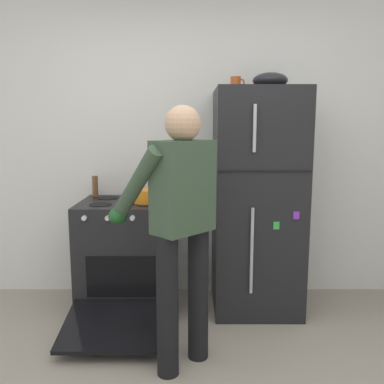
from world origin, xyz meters
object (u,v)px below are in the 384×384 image
(stove_range, at_px, (128,256))
(pepper_mill, at_px, (95,186))
(refrigerator, at_px, (257,201))
(coffee_mug, at_px, (236,83))
(mixing_bowl, at_px, (270,81))
(person_cook, at_px, (179,215))
(red_pot, at_px, (146,195))

(stove_range, relative_size, pepper_mill, 6.78)
(refrigerator, distance_m, coffee_mug, 0.95)
(pepper_mill, relative_size, mixing_bowl, 0.66)
(person_cook, height_order, pepper_mill, person_cook)
(refrigerator, xyz_separation_m, stove_range, (-1.04, -0.02, -0.45))
(red_pot, distance_m, coffee_mug, 1.13)
(stove_range, distance_m, pepper_mill, 0.66)
(person_cook, bearing_deg, coffee_mug, 64.81)
(red_pot, bearing_deg, person_cook, -70.23)
(mixing_bowl, bearing_deg, stove_range, -179.10)
(stove_range, bearing_deg, refrigerator, 0.95)
(refrigerator, distance_m, stove_range, 1.14)
(stove_range, height_order, coffee_mug, coffee_mug)
(refrigerator, relative_size, stove_range, 1.47)
(coffee_mug, relative_size, pepper_mill, 0.63)
(refrigerator, height_order, pepper_mill, refrigerator)
(pepper_mill, bearing_deg, coffee_mug, -7.33)
(refrigerator, height_order, mixing_bowl, mixing_bowl)
(red_pot, bearing_deg, mixing_bowl, 2.97)
(person_cook, distance_m, mixing_bowl, 1.39)
(refrigerator, height_order, person_cook, refrigerator)
(red_pot, height_order, mixing_bowl, mixing_bowl)
(coffee_mug, bearing_deg, stove_range, -175.53)
(refrigerator, relative_size, coffee_mug, 15.77)
(refrigerator, relative_size, red_pot, 5.16)
(person_cook, relative_size, coffee_mug, 14.28)
(person_cook, bearing_deg, red_pot, 109.77)
(refrigerator, xyz_separation_m, mixing_bowl, (0.08, 0.00, 0.94))
(stove_range, relative_size, red_pot, 3.50)
(refrigerator, relative_size, person_cook, 1.10)
(pepper_mill, bearing_deg, person_cook, -54.47)
(coffee_mug, height_order, mixing_bowl, mixing_bowl)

